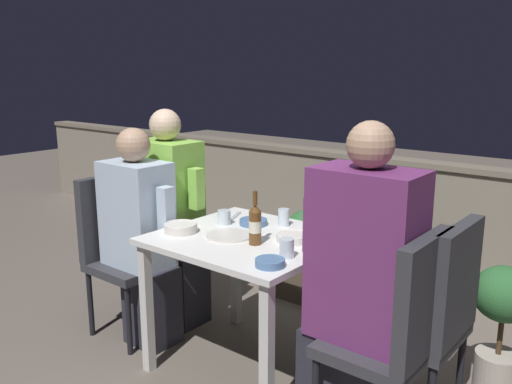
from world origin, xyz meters
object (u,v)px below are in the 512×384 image
Objects in this scene: potted_plant at (502,318)px; chair_right_far at (434,309)px; chair_left_far at (151,228)px; chair_right_near at (401,326)px; person_purple_stripe at (357,284)px; person_green_blouse at (172,217)px; person_blue_shirt at (142,237)px; beer_bottle at (255,224)px; chair_left_near at (120,241)px.

chair_right_far is at bearing -111.11° from potted_plant.
chair_right_near is (1.82, -0.27, 0.00)m from chair_left_far.
chair_left_far is at bearing 170.59° from person_purple_stripe.
chair_right_far is 0.50m from potted_plant.
chair_right_far is at bearing -0.97° from person_green_blouse.
chair_right_near is at bearing -0.00° from person_purple_stripe.
person_blue_shirt reaches higher than chair_right_far.
chair_left_far and chair_right_far have the same top height.
chair_right_far reaches higher than potted_plant.
beer_bottle is (0.84, -0.23, 0.16)m from person_green_blouse.
beer_bottle reaches higher than potted_plant.
chair_left_far is (-0.26, 0.29, -0.07)m from person_blue_shirt.
person_green_blouse is (0.14, 0.29, 0.11)m from chair_left_near.
person_blue_shirt is 0.40m from chair_left_far.
chair_right_far is (1.60, 0.27, -0.07)m from person_blue_shirt.
chair_right_near is (1.62, -0.27, -0.11)m from person_green_blouse.
person_blue_shirt is 1.36m from person_purple_stripe.
chair_right_near is 0.24m from person_purple_stripe.
beer_bottle reaches higher than chair_right_near.
chair_right_far is (1.67, -0.03, -0.11)m from person_green_blouse.
chair_left_far is 0.71× the size of person_green_blouse.
person_purple_stripe is (1.42, -0.27, 0.02)m from person_green_blouse.
chair_left_near reaches higher than potted_plant.
person_blue_shirt is at bearing -170.61° from chair_right_far.
beer_bottle is 1.26m from potted_plant.
chair_right_near is at bearing -8.40° from chair_left_far.
person_purple_stripe is at bearing -3.79° from beer_bottle.
potted_plant is at bearing 68.89° from chair_right_far.
chair_right_far is 0.89m from beer_bottle.
person_green_blouse is 0.89m from beer_bottle.
potted_plant is (0.42, 0.68, -0.28)m from person_purple_stripe.
person_green_blouse reaches higher than chair_left_near.
chair_left_near is at bearing -115.19° from person_green_blouse.
person_green_blouse is at bearing 102.40° from person_blue_shirt.
chair_left_far is 3.59× the size of beer_bottle.
beer_bottle is at bearing -12.45° from chair_left_far.
beer_bottle is (1.04, -0.23, 0.27)m from chair_left_far.
beer_bottle is at bearing -146.98° from potted_plant.
chair_left_near is 2.11m from potted_plant.
potted_plant is at bearing 19.74° from chair_left_near.
chair_right_near is at bearing -9.42° from person_green_blouse.
person_purple_stripe is 0.85m from potted_plant.
person_green_blouse reaches higher than beer_bottle.
chair_right_near is (1.76, 0.02, 0.00)m from chair_left_near.
chair_right_near is at bearing 0.90° from person_blue_shirt.
chair_right_far is at bearing 44.59° from person_purple_stripe.
person_purple_stripe is at bearing -121.25° from potted_plant.
person_green_blouse is at bearing -167.26° from potted_plant.
person_green_blouse is (0.20, 0.00, 0.11)m from chair_left_far.
potted_plant is at bearing 33.02° from beer_bottle.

